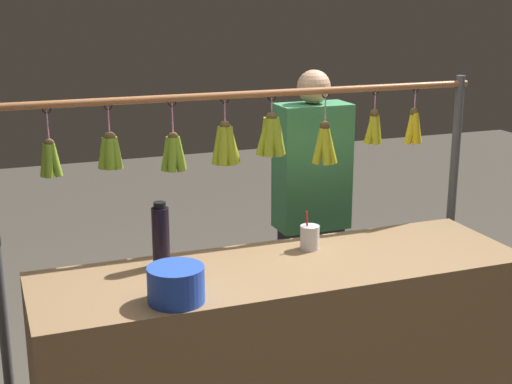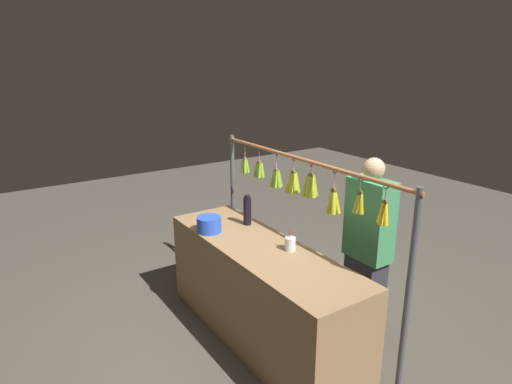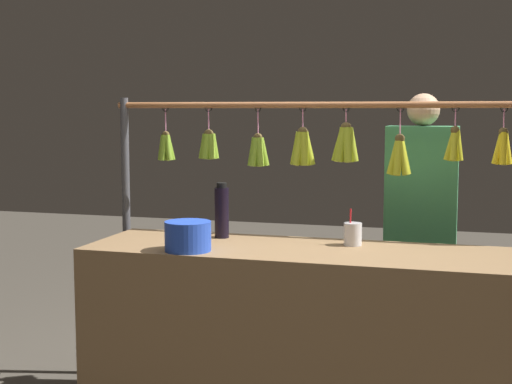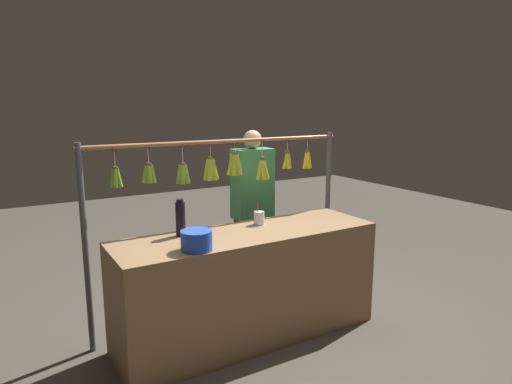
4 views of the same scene
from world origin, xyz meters
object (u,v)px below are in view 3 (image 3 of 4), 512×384
at_px(vendor_person, 420,243).
at_px(drink_cup, 353,234).
at_px(blue_bucket, 188,236).
at_px(water_bottle, 222,211).

bearing_deg(vendor_person, drink_cup, 64.31).
distance_m(drink_cup, vendor_person, 0.65).
bearing_deg(vendor_person, blue_bucket, 43.39).
height_order(blue_bucket, drink_cup, drink_cup).
relative_size(water_bottle, vendor_person, 0.18).
bearing_deg(blue_bucket, drink_cup, -153.63).
height_order(drink_cup, vendor_person, vendor_person).
bearing_deg(blue_bucket, water_bottle, -95.42).
height_order(water_bottle, blue_bucket, water_bottle).
bearing_deg(vendor_person, water_bottle, 30.33).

